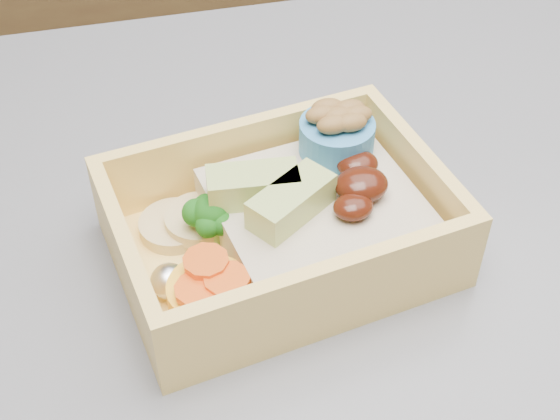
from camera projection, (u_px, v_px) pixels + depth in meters
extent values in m
cube|color=brown|center=(198.00, 1.00, 1.60)|extent=(3.20, 0.60, 0.90)
cube|color=#FFD269|center=(280.00, 249.00, 0.44)|extent=(0.20, 0.16, 0.01)
cube|color=#FFD269|center=(240.00, 152.00, 0.46)|extent=(0.18, 0.04, 0.04)
cube|color=#FFD269|center=(328.00, 295.00, 0.38)|extent=(0.18, 0.04, 0.04)
cube|color=#FFD269|center=(416.00, 176.00, 0.45)|extent=(0.03, 0.11, 0.04)
cube|color=#FFD269|center=(128.00, 262.00, 0.40)|extent=(0.03, 0.11, 0.04)
cube|color=tan|center=(316.00, 216.00, 0.43)|extent=(0.12, 0.12, 0.03)
ellipsoid|color=#381108|center=(361.00, 185.00, 0.42)|extent=(0.03, 0.03, 0.02)
ellipsoid|color=#381108|center=(357.00, 164.00, 0.44)|extent=(0.03, 0.02, 0.01)
ellipsoid|color=#381108|center=(353.00, 207.00, 0.41)|extent=(0.02, 0.02, 0.01)
cube|color=#AFC567|center=(291.00, 202.00, 0.41)|extent=(0.05, 0.05, 0.02)
cube|color=#AFC567|center=(253.00, 185.00, 0.42)|extent=(0.05, 0.03, 0.02)
cylinder|color=#80B662|center=(213.00, 236.00, 0.43)|extent=(0.01, 0.01, 0.02)
sphere|color=#196016|center=(211.00, 212.00, 0.42)|extent=(0.02, 0.02, 0.02)
sphere|color=#196016|center=(222.00, 207.00, 0.43)|extent=(0.02, 0.02, 0.02)
sphere|color=#196016|center=(196.00, 213.00, 0.42)|extent=(0.02, 0.02, 0.02)
sphere|color=#196016|center=(221.00, 223.00, 0.42)|extent=(0.01, 0.01, 0.01)
sphere|color=#196016|center=(208.00, 225.00, 0.42)|extent=(0.01, 0.01, 0.01)
sphere|color=#196016|center=(206.00, 206.00, 0.43)|extent=(0.01, 0.01, 0.01)
cylinder|color=yellow|center=(210.00, 298.00, 0.40)|extent=(0.04, 0.04, 0.02)
cylinder|color=#E25113|center=(207.00, 279.00, 0.39)|extent=(0.02, 0.02, 0.00)
cylinder|color=#E25113|center=(198.00, 290.00, 0.38)|extent=(0.02, 0.02, 0.00)
cylinder|color=#E25113|center=(227.00, 280.00, 0.38)|extent=(0.02, 0.02, 0.00)
cylinder|color=#E25113|center=(206.00, 261.00, 0.39)|extent=(0.02, 0.02, 0.00)
cylinder|color=tan|center=(174.00, 226.00, 0.44)|extent=(0.04, 0.04, 0.01)
cylinder|color=tan|center=(200.00, 220.00, 0.44)|extent=(0.04, 0.04, 0.01)
ellipsoid|color=silver|center=(221.00, 195.00, 0.45)|extent=(0.02, 0.02, 0.02)
ellipsoid|color=silver|center=(169.00, 281.00, 0.41)|extent=(0.02, 0.02, 0.02)
cylinder|color=#3987C5|center=(337.00, 137.00, 0.45)|extent=(0.04, 0.04, 0.02)
ellipsoid|color=brown|center=(338.00, 116.00, 0.44)|extent=(0.02, 0.01, 0.01)
ellipsoid|color=brown|center=(349.00, 109.00, 0.44)|extent=(0.02, 0.01, 0.01)
ellipsoid|color=brown|center=(322.00, 115.00, 0.44)|extent=(0.02, 0.01, 0.01)
ellipsoid|color=brown|center=(351.00, 122.00, 0.43)|extent=(0.02, 0.01, 0.01)
ellipsoid|color=brown|center=(333.00, 125.00, 0.43)|extent=(0.02, 0.01, 0.01)
ellipsoid|color=brown|center=(356.00, 115.00, 0.44)|extent=(0.02, 0.01, 0.01)
ellipsoid|color=brown|center=(327.00, 107.00, 0.44)|extent=(0.02, 0.01, 0.01)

